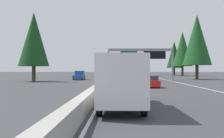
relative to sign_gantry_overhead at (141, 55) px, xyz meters
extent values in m
plane|color=#38383A|center=(7.74, 6.04, -4.92)|extent=(320.00, 320.00, 0.00)
cube|color=#9E9B93|center=(27.74, 6.34, -4.47)|extent=(180.00, 0.56, 0.90)
cube|color=silver|center=(17.74, -5.48, -4.92)|extent=(160.00, 0.16, 0.01)
cube|color=silver|center=(17.74, 5.79, -4.92)|extent=(160.00, 0.16, 0.01)
cylinder|color=gray|center=(0.04, 6.34, -2.08)|extent=(0.36, 0.36, 5.69)
cylinder|color=gray|center=(0.04, -5.98, -2.08)|extent=(0.36, 0.36, 5.69)
cube|color=gray|center=(0.04, 0.18, 1.01)|extent=(0.50, 12.32, 0.50)
cube|color=#0C602D|center=(-0.11, 2.39, -0.09)|extent=(0.12, 3.20, 1.90)
cube|color=black|center=(-0.11, -2.53, 0.01)|extent=(0.16, 4.20, 1.50)
cube|color=white|center=(-38.67, 4.39, -3.22)|extent=(6.12, 2.40, 2.50)
cube|color=red|center=(-34.42, 4.39, -3.52)|extent=(2.38, 2.30, 1.90)
cylinder|color=black|center=(-34.59, 5.45, -4.47)|extent=(0.90, 0.28, 0.90)
cylinder|color=black|center=(-34.59, 3.33, -4.47)|extent=(0.90, 0.28, 0.90)
cylinder|color=black|center=(-40.37, 5.45, -4.47)|extent=(0.90, 0.28, 0.90)
cylinder|color=black|center=(-40.37, 3.33, -4.47)|extent=(0.90, 0.28, 0.90)
cube|color=red|center=(-19.24, 0.49, -4.39)|extent=(4.40, 1.80, 0.76)
cube|color=#2D3847|center=(-19.46, 0.49, -3.73)|extent=(2.46, 1.51, 0.56)
cylinder|color=black|center=(-17.84, 1.28, -4.60)|extent=(0.64, 0.22, 0.64)
cylinder|color=black|center=(-17.84, -0.30, -4.60)|extent=(0.64, 0.22, 0.64)
cylinder|color=black|center=(-20.65, 1.28, -4.60)|extent=(0.64, 0.22, 0.64)
cylinder|color=black|center=(-20.65, -0.30, -4.60)|extent=(0.64, 0.22, 0.64)
cube|color=slate|center=(10.27, 4.14, -3.95)|extent=(5.00, 1.95, 1.44)
cube|color=#2D3847|center=(7.97, 4.14, -3.70)|extent=(0.08, 1.48, 0.56)
cylinder|color=black|center=(11.97, 4.99, -4.57)|extent=(0.70, 0.24, 0.70)
cylinder|color=black|center=(11.97, 3.28, -4.57)|extent=(0.70, 0.24, 0.70)
cylinder|color=black|center=(8.57, 4.99, -4.57)|extent=(0.70, 0.24, 0.70)
cylinder|color=black|center=(8.57, 3.28, -4.57)|extent=(0.70, 0.24, 0.70)
cube|color=red|center=(73.75, -3.06, -4.39)|extent=(4.40, 1.80, 0.76)
cube|color=#2D3847|center=(73.53, -3.06, -3.73)|extent=(2.46, 1.51, 0.56)
cylinder|color=black|center=(75.16, -2.27, -4.60)|extent=(0.64, 0.22, 0.64)
cylinder|color=black|center=(75.16, -3.85, -4.60)|extent=(0.64, 0.22, 0.64)
cylinder|color=black|center=(72.34, -2.27, -4.60)|extent=(0.64, 0.22, 0.64)
cylinder|color=black|center=(72.34, -3.85, -4.60)|extent=(0.64, 0.22, 0.64)
cube|color=#1E4793|center=(54.77, 4.47, -3.27)|extent=(11.50, 2.50, 2.90)
cube|color=#2D3847|center=(54.77, 4.47, -2.91)|extent=(11.04, 2.55, 0.84)
cylinder|color=black|center=(58.80, 5.57, -4.42)|extent=(1.00, 0.30, 1.00)
cylinder|color=black|center=(58.80, 3.37, -4.42)|extent=(1.00, 0.30, 1.00)
cylinder|color=black|center=(50.75, 5.57, -4.42)|extent=(1.00, 0.30, 1.00)
cylinder|color=black|center=(50.75, 3.37, -4.42)|extent=(1.00, 0.30, 1.00)
cube|color=#1E4793|center=(-0.77, 0.50, -4.39)|extent=(4.40, 1.80, 0.76)
cube|color=#2D3847|center=(-0.99, 0.50, -3.73)|extent=(2.46, 1.51, 0.56)
cylinder|color=black|center=(0.64, 1.29, -4.60)|extent=(0.64, 0.22, 0.64)
cylinder|color=black|center=(0.64, -0.29, -4.60)|extent=(0.64, 0.22, 0.64)
cylinder|color=black|center=(-2.18, 1.29, -4.60)|extent=(0.64, 0.22, 0.64)
cylinder|color=black|center=(-2.18, -0.29, -4.60)|extent=(0.64, 0.22, 0.64)
cube|color=#1E4793|center=(5.04, 12.64, -4.31)|extent=(5.60, 2.00, 0.70)
cube|color=#1E4793|center=(6.05, 12.64, -3.51)|extent=(2.24, 1.84, 0.90)
cube|color=#2D3847|center=(6.05, 12.64, -3.42)|extent=(2.02, 1.92, 0.41)
cylinder|color=black|center=(6.89, 13.50, -4.52)|extent=(0.80, 0.28, 0.80)
cylinder|color=black|center=(6.89, 11.78, -4.52)|extent=(0.80, 0.28, 0.80)
cylinder|color=black|center=(3.20, 13.50, -4.52)|extent=(0.80, 0.28, 0.80)
cylinder|color=black|center=(3.20, 11.78, -4.52)|extent=(0.80, 0.28, 0.80)
cylinder|color=#4C3823|center=(7.70, -12.82, -3.36)|extent=(0.70, 0.70, 3.13)
cone|color=#194C1E|center=(7.70, -12.82, 3.75)|extent=(6.26, 6.26, 11.09)
cylinder|color=#4C3823|center=(37.52, -16.58, -3.33)|extent=(0.71, 0.71, 3.19)
cone|color=#194C1E|center=(37.52, -16.58, 3.93)|extent=(6.39, 6.39, 11.32)
cylinder|color=#4C3823|center=(45.49, -15.51, -3.59)|extent=(0.65, 0.65, 2.66)
cone|color=#143D19|center=(45.49, -15.51, 2.45)|extent=(5.32, 5.32, 9.42)
cylinder|color=#4C3823|center=(-3.45, 19.71, -3.54)|extent=(0.66, 0.66, 2.76)
cone|color=#143D19|center=(-3.45, 19.71, 2.73)|extent=(5.52, 5.52, 9.79)
camera|label=1|loc=(-53.73, 4.60, -2.68)|focal=44.90mm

